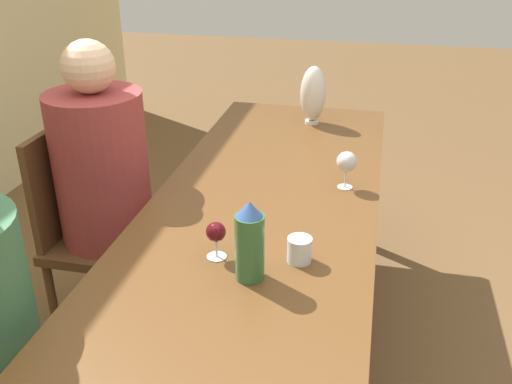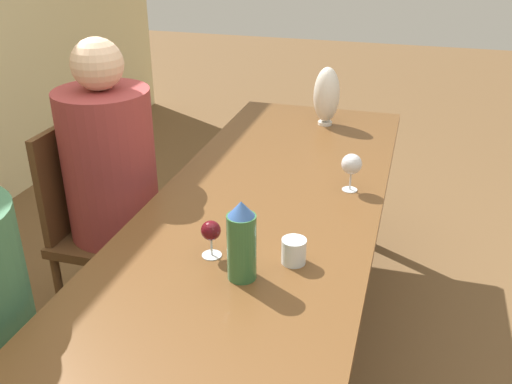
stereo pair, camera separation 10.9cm
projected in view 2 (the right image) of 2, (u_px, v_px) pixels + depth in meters
dining_table at (233, 275)px, 1.75m from camera, size 3.06×0.81×0.74m
water_bottle at (242, 242)px, 1.57m from camera, size 0.08×0.08×0.24m
water_tumbler at (294, 251)px, 1.68m from camera, size 0.07×0.07×0.08m
vase at (327, 95)px, 2.73m from camera, size 0.12×0.12×0.28m
wine_glass_1 at (352, 165)px, 2.09m from camera, size 0.08×0.08×0.14m
wine_glass_3 at (211, 232)px, 1.69m from camera, size 0.06×0.06×0.12m
chair_far at (102, 222)px, 2.39m from camera, size 0.44×0.44×0.92m
person_far at (115, 187)px, 2.29m from camera, size 0.36×0.36×1.27m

